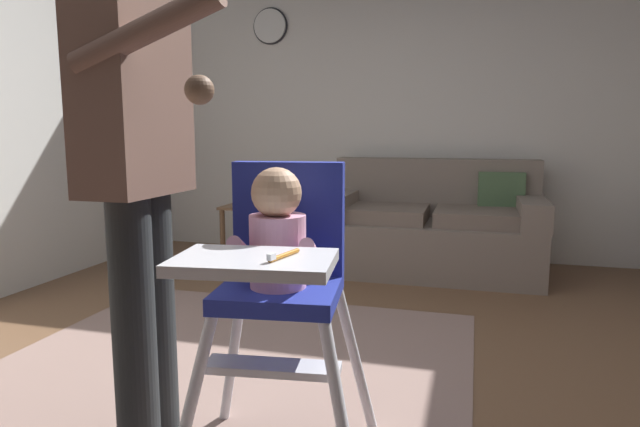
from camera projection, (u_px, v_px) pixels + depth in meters
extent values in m
cube|color=brown|center=(268.00, 398.00, 2.36)|extent=(5.87, 7.00, 0.10)
cube|color=silver|center=(381.00, 100.00, 4.75)|extent=(5.07, 0.06, 2.69)
cube|color=gray|center=(184.00, 409.00, 2.15)|extent=(2.17, 2.90, 0.01)
cube|color=gray|center=(431.00, 247.00, 4.23)|extent=(1.61, 0.84, 0.40)
cube|color=gray|center=(435.00, 187.00, 4.48)|extent=(1.61, 0.22, 0.46)
cube|color=gray|center=(341.00, 205.00, 4.38)|extent=(0.20, 0.84, 0.20)
cube|color=gray|center=(532.00, 212.00, 4.00)|extent=(0.20, 0.84, 0.20)
cube|color=#746459|center=(387.00, 213.00, 4.24)|extent=(0.60, 0.60, 0.11)
cube|color=#746459|center=(477.00, 217.00, 4.06)|extent=(0.60, 0.60, 0.11)
cube|color=#4C6B47|center=(501.00, 194.00, 4.23)|extent=(0.35, 0.13, 0.34)
cylinder|color=white|center=(188.00, 417.00, 1.55)|extent=(0.15, 0.18, 0.57)
cylinder|color=white|center=(234.00, 355.00, 1.98)|extent=(0.18, 0.15, 0.57)
cylinder|color=white|center=(356.00, 362.00, 1.92)|extent=(0.15, 0.18, 0.57)
cube|color=#23309D|center=(280.00, 293.00, 1.69)|extent=(0.40, 0.40, 0.05)
cube|color=#23309D|center=(289.00, 218.00, 1.81)|extent=(0.37, 0.12, 0.37)
cube|color=white|center=(254.00, 262.00, 1.38)|extent=(0.43, 0.31, 0.03)
cube|color=white|center=(272.00, 368.00, 1.61)|extent=(0.41, 0.15, 0.02)
cylinder|color=#E3A0C3|center=(278.00, 251.00, 1.65)|extent=(0.19, 0.19, 0.22)
sphere|color=tan|center=(276.00, 193.00, 1.62)|extent=(0.15, 0.15, 0.15)
cylinder|color=#E3A0C3|center=(240.00, 249.00, 1.63)|extent=(0.06, 0.15, 0.10)
cylinder|color=#E3A0C3|center=(310.00, 251.00, 1.60)|extent=(0.06, 0.15, 0.10)
cylinder|color=#C67A23|center=(284.00, 255.00, 1.37)|extent=(0.04, 0.13, 0.01)
cube|color=white|center=(271.00, 257.00, 1.32)|extent=(0.02, 0.03, 0.02)
cylinder|color=#262A2C|center=(134.00, 331.00, 1.79)|extent=(0.14, 0.14, 0.88)
cylinder|color=#262A2C|center=(155.00, 319.00, 1.90)|extent=(0.14, 0.14, 0.88)
cube|color=brown|center=(134.00, 98.00, 1.73)|extent=(0.20, 0.40, 0.61)
cylinder|color=brown|center=(145.00, 31.00, 1.49)|extent=(0.48, 0.07, 0.23)
sphere|color=brown|center=(199.00, 90.00, 1.47)|extent=(0.08, 0.08, 0.08)
cylinder|color=brown|center=(174.00, 102.00, 1.96)|extent=(0.07, 0.07, 0.55)
cube|color=brown|center=(252.00, 206.00, 4.22)|extent=(0.40, 0.40, 0.02)
cylinder|color=brown|center=(223.00, 243.00, 4.14)|extent=(0.04, 0.04, 0.50)
cylinder|color=brown|center=(265.00, 245.00, 4.05)|extent=(0.04, 0.04, 0.50)
cylinder|color=brown|center=(241.00, 235.00, 4.47)|extent=(0.04, 0.04, 0.50)
cylinder|color=brown|center=(281.00, 237.00, 4.38)|extent=(0.04, 0.04, 0.50)
cylinder|color=gold|center=(253.00, 199.00, 4.21)|extent=(0.07, 0.07, 0.10)
cylinder|color=white|center=(270.00, 26.00, 4.87)|extent=(0.29, 0.03, 0.29)
cylinder|color=black|center=(271.00, 26.00, 4.89)|extent=(0.32, 0.02, 0.32)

